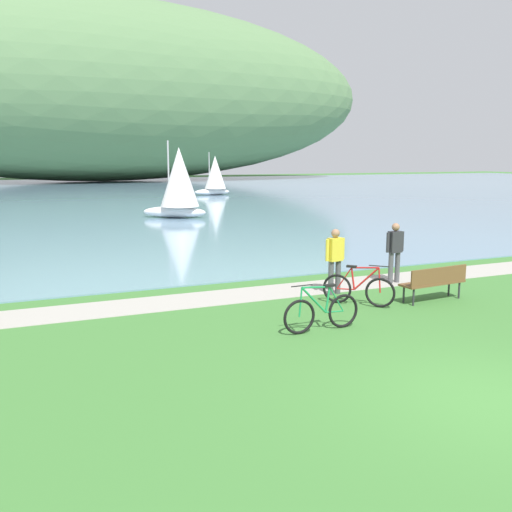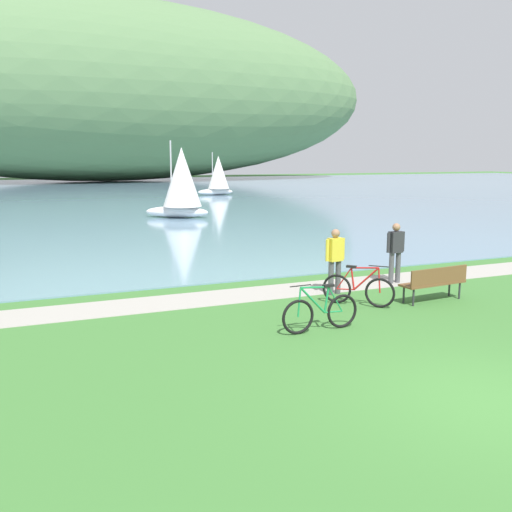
{
  "view_description": "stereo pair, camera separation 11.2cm",
  "coord_description": "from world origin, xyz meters",
  "px_view_note": "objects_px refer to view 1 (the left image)",
  "views": [
    {
      "loc": [
        -6.34,
        -5.86,
        3.54
      ],
      "look_at": [
        -0.61,
        7.44,
        1.0
      ],
      "focal_mm": 39.87,
      "sensor_mm": 36.0,
      "label": 1
    },
    {
      "loc": [
        -6.24,
        -5.9,
        3.54
      ],
      "look_at": [
        -0.61,
        7.44,
        1.0
      ],
      "focal_mm": 39.87,
      "sensor_mm": 36.0,
      "label": 2
    }
  ],
  "objects_px": {
    "person_on_the_grass": "(335,257)",
    "sailboat_nearest_to_shore": "(215,175)",
    "bicycle_beside_path": "(321,312)",
    "person_at_shoreline": "(395,249)",
    "sailboat_mid_bay": "(179,182)",
    "park_bench_near_camera": "(435,281)",
    "bicycle_leaning_near_bench": "(358,289)"
  },
  "relations": [
    {
      "from": "sailboat_nearest_to_shore",
      "to": "bicycle_leaning_near_bench",
      "type": "bearing_deg",
      "value": -104.26
    },
    {
      "from": "bicycle_leaning_near_bench",
      "to": "sailboat_mid_bay",
      "type": "height_order",
      "value": "sailboat_mid_bay"
    },
    {
      "from": "park_bench_near_camera",
      "to": "person_at_shoreline",
      "type": "xyz_separation_m",
      "value": [
        0.35,
        2.1,
        0.46
      ]
    },
    {
      "from": "park_bench_near_camera",
      "to": "person_on_the_grass",
      "type": "relative_size",
      "value": 1.07
    },
    {
      "from": "bicycle_beside_path",
      "to": "person_at_shoreline",
      "type": "bearing_deg",
      "value": 37.03
    },
    {
      "from": "bicycle_beside_path",
      "to": "sailboat_nearest_to_shore",
      "type": "relative_size",
      "value": 0.45
    },
    {
      "from": "sailboat_mid_bay",
      "to": "person_on_the_grass",
      "type": "bearing_deg",
      "value": -93.87
    },
    {
      "from": "person_on_the_grass",
      "to": "sailboat_nearest_to_shore",
      "type": "distance_m",
      "value": 38.72
    },
    {
      "from": "park_bench_near_camera",
      "to": "person_at_shoreline",
      "type": "height_order",
      "value": "person_at_shoreline"
    },
    {
      "from": "bicycle_leaning_near_bench",
      "to": "sailboat_nearest_to_shore",
      "type": "distance_m",
      "value": 39.92
    },
    {
      "from": "person_on_the_grass",
      "to": "sailboat_mid_bay",
      "type": "distance_m",
      "value": 19.54
    },
    {
      "from": "bicycle_beside_path",
      "to": "sailboat_nearest_to_shore",
      "type": "height_order",
      "value": "sailboat_nearest_to_shore"
    },
    {
      "from": "park_bench_near_camera",
      "to": "person_at_shoreline",
      "type": "distance_m",
      "value": 2.18
    },
    {
      "from": "person_on_the_grass",
      "to": "sailboat_nearest_to_shore",
      "type": "bearing_deg",
      "value": 75.38
    },
    {
      "from": "park_bench_near_camera",
      "to": "person_at_shoreline",
      "type": "bearing_deg",
      "value": 80.53
    },
    {
      "from": "park_bench_near_camera",
      "to": "person_on_the_grass",
      "type": "bearing_deg",
      "value": 139.13
    },
    {
      "from": "bicycle_beside_path",
      "to": "person_on_the_grass",
      "type": "xyz_separation_m",
      "value": [
        1.9,
        2.65,
        0.58
      ]
    },
    {
      "from": "person_on_the_grass",
      "to": "sailboat_mid_bay",
      "type": "bearing_deg",
      "value": 86.13
    },
    {
      "from": "bicycle_beside_path",
      "to": "sailboat_mid_bay",
      "type": "xyz_separation_m",
      "value": [
        3.22,
        22.11,
        1.72
      ]
    },
    {
      "from": "bicycle_beside_path",
      "to": "bicycle_leaning_near_bench",
      "type": "bearing_deg",
      "value": 37.94
    },
    {
      "from": "person_on_the_grass",
      "to": "sailboat_nearest_to_shore",
      "type": "relative_size",
      "value": 0.44
    },
    {
      "from": "person_on_the_grass",
      "to": "sailboat_mid_bay",
      "type": "xyz_separation_m",
      "value": [
        1.32,
        19.46,
        1.14
      ]
    },
    {
      "from": "person_at_shoreline",
      "to": "sailboat_mid_bay",
      "type": "height_order",
      "value": "sailboat_mid_bay"
    },
    {
      "from": "park_bench_near_camera",
      "to": "sailboat_mid_bay",
      "type": "relative_size",
      "value": 0.42
    },
    {
      "from": "bicycle_leaning_near_bench",
      "to": "sailboat_nearest_to_shore",
      "type": "relative_size",
      "value": 0.34
    },
    {
      "from": "bicycle_leaning_near_bench",
      "to": "person_on_the_grass",
      "type": "xyz_separation_m",
      "value": [
        0.06,
        1.21,
        0.58
      ]
    },
    {
      "from": "park_bench_near_camera",
      "to": "bicycle_beside_path",
      "type": "xyz_separation_m",
      "value": [
        -3.79,
        -1.02,
        -0.12
      ]
    },
    {
      "from": "bicycle_leaning_near_bench",
      "to": "person_on_the_grass",
      "type": "relative_size",
      "value": 0.78
    },
    {
      "from": "person_at_shoreline",
      "to": "park_bench_near_camera",
      "type": "bearing_deg",
      "value": -99.47
    },
    {
      "from": "bicycle_leaning_near_bench",
      "to": "person_at_shoreline",
      "type": "xyz_separation_m",
      "value": [
        2.29,
        1.68,
        0.58
      ]
    },
    {
      "from": "bicycle_leaning_near_bench",
      "to": "sailboat_nearest_to_shore",
      "type": "xyz_separation_m",
      "value": [
        9.83,
        38.67,
        1.48
      ]
    },
    {
      "from": "bicycle_beside_path",
      "to": "sailboat_mid_bay",
      "type": "relative_size",
      "value": 0.4
    }
  ]
}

